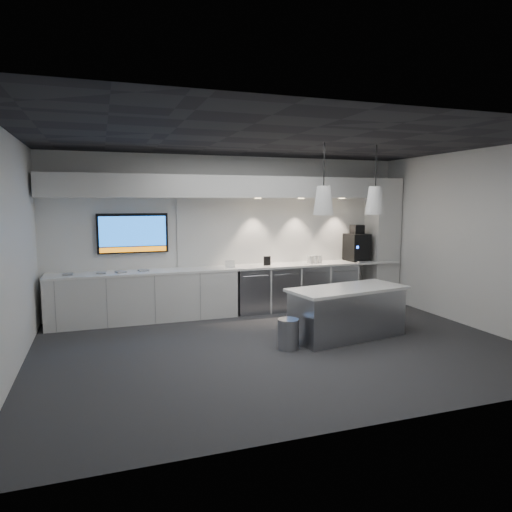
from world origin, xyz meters
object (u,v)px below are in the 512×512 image
object	(u,v)px
bin	(288,334)
coffee_machine	(357,246)
island	(347,312)
wall_tv	(133,233)

from	to	relation	value
bin	coffee_machine	xyz separation A→B (m)	(2.52, 2.32, 0.99)
bin	coffee_machine	world-z (taller)	coffee_machine
island	bin	distance (m)	1.14
island	bin	bearing A→B (deg)	-177.93
island	wall_tv	bearing A→B (deg)	133.07
wall_tv	bin	world-z (taller)	wall_tv
island	coffee_machine	size ratio (longest dim) A/B	2.66
bin	coffee_machine	distance (m)	3.56
wall_tv	island	size ratio (longest dim) A/B	0.63
island	coffee_machine	distance (m)	2.65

